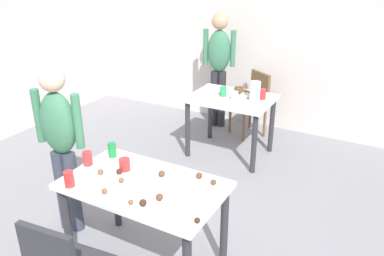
% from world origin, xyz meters
% --- Properties ---
extents(wall_back, '(6.40, 0.10, 2.60)m').
position_xyz_m(wall_back, '(0.00, 3.20, 1.30)').
color(wall_back, silver).
rests_on(wall_back, ground_plane).
extents(dining_table_near, '(1.17, 0.70, 0.75)m').
position_xyz_m(dining_table_near, '(-0.07, -0.05, 0.64)').
color(dining_table_near, white).
rests_on(dining_table_near, ground_plane).
extents(dining_table_far, '(0.97, 0.74, 0.75)m').
position_xyz_m(dining_table_far, '(-0.29, 2.06, 0.63)').
color(dining_table_far, silver).
rests_on(dining_table_far, ground_plane).
extents(chair_far_table, '(0.56, 0.56, 0.87)m').
position_xyz_m(chair_far_table, '(-0.27, 2.77, 0.50)').
color(chair_far_table, brown).
rests_on(chair_far_table, ground_plane).
extents(person_girl_near, '(0.46, 0.25, 1.50)m').
position_xyz_m(person_girl_near, '(-0.93, 0.01, 0.90)').
color(person_girl_near, '#383D4C').
rests_on(person_girl_near, ground_plane).
extents(person_adult_far, '(0.45, 0.26, 1.61)m').
position_xyz_m(person_adult_far, '(-0.81, 2.81, 0.97)').
color(person_adult_far, '#28282D').
rests_on(person_adult_far, ground_plane).
extents(mixing_bowl, '(0.18, 0.18, 0.08)m').
position_xyz_m(mixing_bowl, '(-0.04, -0.11, 0.79)').
color(mixing_bowl, white).
rests_on(mixing_bowl, dining_table_near).
extents(soda_can, '(0.07, 0.07, 0.12)m').
position_xyz_m(soda_can, '(-0.53, 0.17, 0.81)').
color(soda_can, '#198438').
rests_on(soda_can, dining_table_near).
extents(fork_near, '(0.17, 0.02, 0.01)m').
position_xyz_m(fork_near, '(0.37, -0.26, 0.75)').
color(fork_near, silver).
rests_on(fork_near, dining_table_near).
extents(cup_near_0, '(0.08, 0.08, 0.10)m').
position_xyz_m(cup_near_0, '(-0.30, 0.04, 0.80)').
color(cup_near_0, red).
rests_on(cup_near_0, dining_table_near).
extents(cup_near_1, '(0.07, 0.07, 0.11)m').
position_xyz_m(cup_near_1, '(-0.61, -0.03, 0.81)').
color(cup_near_1, red).
rests_on(cup_near_1, dining_table_near).
extents(cup_near_2, '(0.07, 0.07, 0.12)m').
position_xyz_m(cup_near_2, '(-0.50, -0.33, 0.81)').
color(cup_near_2, red).
rests_on(cup_near_2, dining_table_near).
extents(cake_ball_0, '(0.04, 0.04, 0.04)m').
position_xyz_m(cake_ball_0, '(0.50, -0.27, 0.77)').
color(cake_ball_0, '#3D2319').
rests_on(cake_ball_0, dining_table_near).
extents(cake_ball_1, '(0.04, 0.04, 0.04)m').
position_xyz_m(cake_ball_1, '(-0.22, -0.29, 0.77)').
color(cake_ball_1, brown).
rests_on(cake_ball_1, dining_table_near).
extents(cake_ball_2, '(0.05, 0.05, 0.05)m').
position_xyz_m(cake_ball_2, '(0.26, 0.21, 0.77)').
color(cake_ball_2, brown).
rests_on(cake_ball_2, dining_table_near).
extents(cake_ball_3, '(0.05, 0.05, 0.05)m').
position_xyz_m(cake_ball_3, '(0.16, -0.17, 0.78)').
color(cake_ball_3, brown).
rests_on(cake_ball_3, dining_table_near).
extents(cake_ball_4, '(0.04, 0.04, 0.04)m').
position_xyz_m(cake_ball_4, '(0.39, 0.18, 0.77)').
color(cake_ball_4, brown).
rests_on(cake_ball_4, dining_table_near).
extents(cake_ball_5, '(0.04, 0.04, 0.04)m').
position_xyz_m(cake_ball_5, '(-0.21, -0.12, 0.77)').
color(cake_ball_5, brown).
rests_on(cake_ball_5, dining_table_near).
extents(cake_ball_6, '(0.04, 0.04, 0.04)m').
position_xyz_m(cake_ball_6, '(0.02, -0.31, 0.77)').
color(cake_ball_6, brown).
rests_on(cake_ball_6, dining_table_near).
extents(cake_ball_7, '(0.04, 0.04, 0.04)m').
position_xyz_m(cake_ball_7, '(-0.30, -0.03, 0.77)').
color(cake_ball_7, '#3D2319').
rests_on(cake_ball_7, dining_table_near).
extents(cake_ball_8, '(0.05, 0.05, 0.05)m').
position_xyz_m(cake_ball_8, '(0.10, -0.28, 0.77)').
color(cake_ball_8, '#3D2319').
rests_on(cake_ball_8, dining_table_near).
extents(cake_ball_9, '(0.05, 0.05, 0.05)m').
position_xyz_m(cake_ball_9, '(-0.00, 0.10, 0.78)').
color(cake_ball_9, brown).
rests_on(cake_ball_9, dining_table_near).
extents(cake_ball_10, '(0.05, 0.05, 0.05)m').
position_xyz_m(cake_ball_10, '(-0.42, -0.10, 0.77)').
color(cake_ball_10, brown).
rests_on(cake_ball_10, dining_table_near).
extents(pitcher_far, '(0.12, 0.12, 0.23)m').
position_xyz_m(pitcher_far, '(0.01, 2.04, 0.87)').
color(pitcher_far, white).
rests_on(pitcher_far, dining_table_far).
extents(cup_far_0, '(0.07, 0.07, 0.11)m').
position_xyz_m(cup_far_0, '(-0.39, 2.03, 0.81)').
color(cup_far_0, green).
rests_on(cup_far_0, dining_table_far).
extents(cup_far_1, '(0.09, 0.09, 0.12)m').
position_xyz_m(cup_far_1, '(0.06, 2.16, 0.81)').
color(cup_far_1, red).
rests_on(cup_far_1, dining_table_far).
extents(cup_far_2, '(0.09, 0.09, 0.12)m').
position_xyz_m(cup_far_2, '(-0.09, 2.28, 0.81)').
color(cup_far_2, '#3351B2').
rests_on(cup_far_2, dining_table_far).
extents(cup_far_3, '(0.07, 0.07, 0.09)m').
position_xyz_m(cup_far_3, '(-0.22, 1.97, 0.80)').
color(cup_far_3, white).
rests_on(cup_far_3, dining_table_far).
extents(donut_far_0, '(0.12, 0.12, 0.03)m').
position_xyz_m(donut_far_0, '(-0.49, 2.10, 0.77)').
color(donut_far_0, white).
rests_on(donut_far_0, dining_table_far).
extents(donut_far_1, '(0.12, 0.12, 0.04)m').
position_xyz_m(donut_far_1, '(-0.68, 2.27, 0.77)').
color(donut_far_1, white).
rests_on(donut_far_1, dining_table_far).
extents(donut_far_2, '(0.13, 0.13, 0.04)m').
position_xyz_m(donut_far_2, '(-0.20, 2.24, 0.77)').
color(donut_far_2, brown).
rests_on(donut_far_2, dining_table_far).
extents(donut_far_3, '(0.12, 0.12, 0.03)m').
position_xyz_m(donut_far_3, '(-0.32, 2.36, 0.77)').
color(donut_far_3, brown).
rests_on(donut_far_3, dining_table_far).
extents(donut_far_4, '(0.14, 0.14, 0.04)m').
position_xyz_m(donut_far_4, '(-0.14, 2.13, 0.77)').
color(donut_far_4, white).
rests_on(donut_far_4, dining_table_far).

